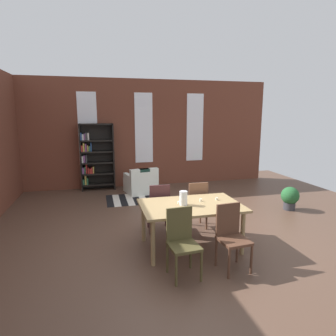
% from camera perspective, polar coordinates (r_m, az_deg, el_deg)
% --- Properties ---
extents(ground_plane, '(10.48, 10.48, 0.00)m').
position_cam_1_polar(ground_plane, '(5.49, 2.35, -13.30)').
color(ground_plane, brown).
extents(back_wall_brick, '(8.12, 0.12, 3.28)m').
position_cam_1_polar(back_wall_brick, '(9.04, -4.89, 6.85)').
color(back_wall_brick, brown).
rests_on(back_wall_brick, ground).
extents(window_pane_0, '(0.55, 0.02, 2.13)m').
position_cam_1_polar(window_pane_0, '(8.85, -15.60, 7.49)').
color(window_pane_0, white).
extents(window_pane_1, '(0.55, 0.02, 2.13)m').
position_cam_1_polar(window_pane_1, '(8.96, -4.83, 7.87)').
color(window_pane_1, white).
extents(window_pane_2, '(0.55, 0.02, 2.13)m').
position_cam_1_polar(window_pane_2, '(9.37, 5.35, 7.98)').
color(window_pane_2, white).
extents(dining_table, '(1.66, 1.08, 0.76)m').
position_cam_1_polar(dining_table, '(4.83, 4.54, -8.13)').
color(dining_table, '#967B50').
rests_on(dining_table, ground).
extents(vase_on_table, '(0.13, 0.13, 0.23)m').
position_cam_1_polar(vase_on_table, '(4.74, 3.08, -5.98)').
color(vase_on_table, silver).
rests_on(vase_on_table, dining_table).
extents(tealight_candle_0, '(0.04, 0.04, 0.05)m').
position_cam_1_polar(tealight_candle_0, '(4.97, 6.52, -6.34)').
color(tealight_candle_0, silver).
rests_on(tealight_candle_0, dining_table).
extents(tealight_candle_1, '(0.04, 0.04, 0.04)m').
position_cam_1_polar(tealight_candle_1, '(4.82, 2.12, -6.86)').
color(tealight_candle_1, silver).
rests_on(tealight_candle_1, dining_table).
extents(tealight_candle_2, '(0.04, 0.04, 0.04)m').
position_cam_1_polar(tealight_candle_2, '(5.09, 9.63, -6.03)').
color(tealight_candle_2, silver).
rests_on(tealight_candle_2, dining_table).
extents(dining_chair_near_left, '(0.43, 0.43, 0.95)m').
position_cam_1_polar(dining_chair_near_left, '(4.11, 2.80, -14.06)').
color(dining_chair_near_left, '#484122').
rests_on(dining_chair_near_left, ground).
extents(dining_chair_far_left, '(0.42, 0.42, 0.95)m').
position_cam_1_polar(dining_chair_far_left, '(5.49, -1.81, -7.56)').
color(dining_chair_far_left, '#402124').
rests_on(dining_chair_far_left, ground).
extents(dining_chair_far_right, '(0.41, 0.41, 0.95)m').
position_cam_1_polar(dining_chair_far_right, '(5.69, 5.64, -6.97)').
color(dining_chair_far_right, brown).
rests_on(dining_chair_far_right, ground).
extents(dining_chair_near_right, '(0.44, 0.44, 0.95)m').
position_cam_1_polar(dining_chair_near_right, '(4.36, 12.46, -12.77)').
color(dining_chair_near_right, '#503122').
rests_on(dining_chair_near_right, ground).
extents(bookshelf_tall, '(0.97, 0.32, 1.96)m').
position_cam_1_polar(bookshelf_tall, '(8.74, -14.28, 2.17)').
color(bookshelf_tall, black).
rests_on(bookshelf_tall, ground).
extents(armchair_white, '(0.94, 0.94, 0.75)m').
position_cam_1_polar(armchair_white, '(8.27, -5.37, -3.05)').
color(armchair_white, white).
rests_on(armchair_white, ground).
extents(potted_plant_by_shelf, '(0.41, 0.41, 0.55)m').
position_cam_1_polar(potted_plant_by_shelf, '(7.38, 23.03, -5.34)').
color(potted_plant_by_shelf, '#333338').
rests_on(potted_plant_by_shelf, ground).
extents(striped_rug, '(1.56, 1.09, 0.01)m').
position_cam_1_polar(striped_rug, '(7.75, -6.31, -6.10)').
color(striped_rug, black).
rests_on(striped_rug, ground).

